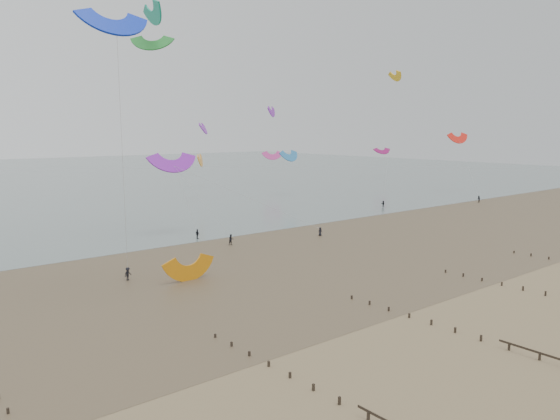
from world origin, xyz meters
The scene contains 5 objects.
ground centered at (0.00, 0.00, 0.00)m, with size 500.00×500.00×0.00m, color brown.
sea_and_shore centered at (-4.08, 34.40, 0.01)m, with size 500.00×665.00×0.03m.
kitesurfers centered at (26.10, 46.49, 0.84)m, with size 139.40×23.52×1.80m.
grounded_kite centered at (-6.18, 30.19, 0.00)m, with size 6.10×3.20×4.65m, color orange, non-canonical shape.
kites_airborne centered at (-11.56, 92.04, 22.38)m, with size 237.99×114.18×37.84m.
Camera 1 is at (-39.47, -28.44, 18.80)m, focal length 35.00 mm.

